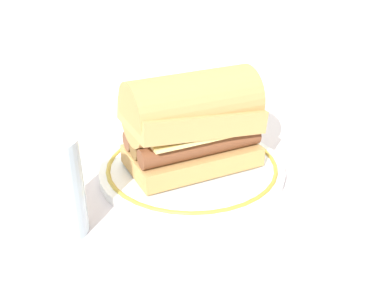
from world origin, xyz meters
The scene contains 4 objects.
ground_plane centered at (0.00, 0.00, 0.00)m, with size 1.50×1.50×0.00m, color silver.
plate centered at (0.02, 0.01, 0.01)m, with size 0.26×0.26×0.01m.
sausage_sandwich centered at (0.02, 0.01, 0.08)m, with size 0.19×0.14×0.13m.
drinking_glass centered at (-0.15, -0.09, 0.05)m, with size 0.06×0.06×0.12m.
Camera 1 is at (-0.08, -0.53, 0.32)m, focal length 42.34 mm.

